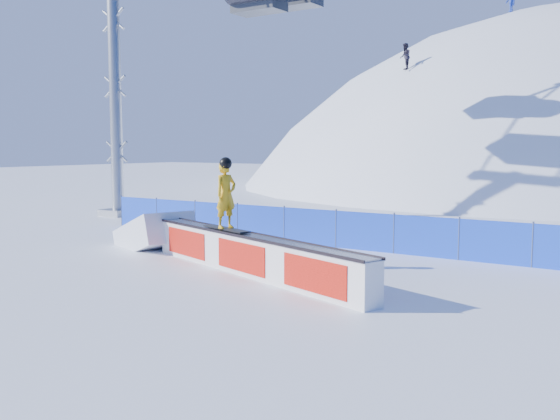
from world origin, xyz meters
The scene contains 6 objects.
ground centered at (0.00, 0.00, 0.00)m, with size 160.00×160.00×0.00m, color white.
snow_hill centered at (0.00, 42.00, -18.00)m, with size 64.00×64.00×64.00m.
safety_fence centered at (0.00, 4.50, 0.60)m, with size 22.05×0.05×1.30m.
rail_box centered at (-0.76, -0.49, 0.52)m, with size 8.45×3.43×1.05m.
snow_ramp centered at (-5.91, 1.29, 0.00)m, with size 2.59×1.72×0.97m, color white, non-canonical shape.
snowboarder centered at (-1.81, -0.12, 1.99)m, with size 1.85×0.92×1.93m.
Camera 1 is at (8.54, -13.05, 3.27)m, focal length 40.00 mm.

